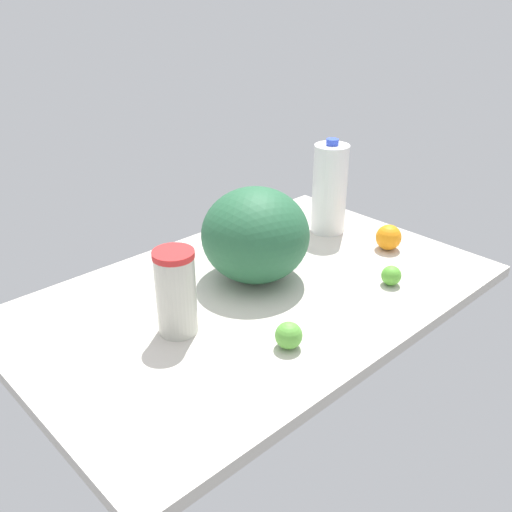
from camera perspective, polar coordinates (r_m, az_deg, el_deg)
The scene contains 7 objects.
countertop at distance 144.97cm, azimuth 0.00°, elevation -4.06°, with size 120.00×76.00×3.00cm, color beige.
tumbler_cup at distance 125.23cm, azimuth -8.01°, elevation -3.61°, with size 9.11×9.11×19.91cm.
milk_jug at distance 174.15cm, azimuth 7.37°, elevation 6.68°, with size 10.42×10.42×28.91cm.
watermelon at distance 145.27cm, azimuth -0.06°, elevation 2.12°, with size 27.72×27.72×24.46cm, color #28613D.
lime_beside_bowl at distance 150.15cm, azimuth 13.37°, elevation -1.91°, with size 5.16×5.16×5.16cm, color #5CB137.
orange_by_jug at distance 168.67cm, azimuth 13.12°, elevation 1.83°, with size 7.39×7.39×7.39cm, color orange.
lime_loose at distance 122.72cm, azimuth 3.29°, elevation -7.94°, with size 5.98×5.98×5.98cm, color #5CAB3D.
Camera 1 is at (-85.36, -90.71, 75.67)cm, focal length 40.00 mm.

